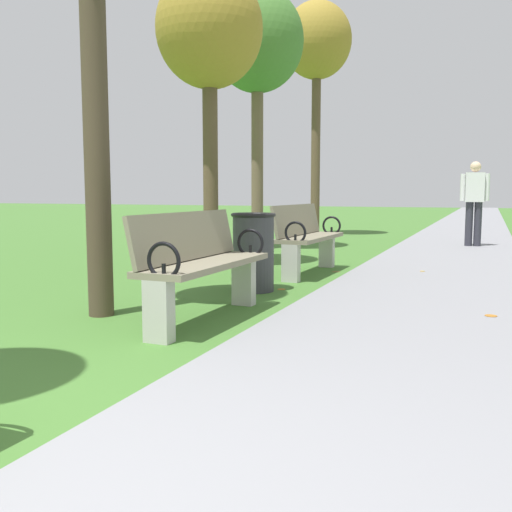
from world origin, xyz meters
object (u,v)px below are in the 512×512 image
object	(u,v)px
park_bench_2	(201,263)
tree_4	(257,44)
park_bench_3	(307,237)
tree_3	(209,33)
trash_bin	(253,252)
pedestrian_walking	(474,199)
tree_5	(317,45)

from	to	relation	value
park_bench_2	tree_4	xyz separation A→B (m)	(-1.78, 5.70, 3.20)
park_bench_3	park_bench_2	bearing A→B (deg)	-90.00
tree_3	trash_bin	world-z (taller)	tree_3
park_bench_3	pedestrian_walking	world-z (taller)	pedestrian_walking
park_bench_2	pedestrian_walking	xyz separation A→B (m)	(1.91, 7.70, 0.44)
park_bench_3	tree_3	size ratio (longest dim) A/B	0.39
park_bench_2	park_bench_3	xyz separation A→B (m)	(0.00, 2.98, 0.00)
park_bench_2	tree_4	world-z (taller)	tree_4
tree_3	tree_5	size ratio (longest dim) A/B	0.75
tree_4	trash_bin	world-z (taller)	tree_4
park_bench_2	trash_bin	bearing A→B (deg)	95.61
tree_3	tree_4	size ratio (longest dim) A/B	0.88
tree_4	trash_bin	xyz separation A→B (m)	(1.63, -4.20, -3.26)
park_bench_2	park_bench_3	bearing A→B (deg)	90.00
tree_5	trash_bin	size ratio (longest dim) A/B	6.55
trash_bin	tree_5	bearing A→B (deg)	101.42
pedestrian_walking	tree_4	bearing A→B (deg)	-151.56
tree_4	pedestrian_walking	bearing A→B (deg)	28.44
park_bench_2	tree_4	bearing A→B (deg)	107.36
tree_3	pedestrian_walking	bearing A→B (deg)	52.86
tree_4	park_bench_2	bearing A→B (deg)	-72.64
tree_3	tree_5	bearing A→B (deg)	92.23
trash_bin	tree_4	bearing A→B (deg)	111.26
park_bench_3	tree_4	xyz separation A→B (m)	(-1.78, 2.72, 3.20)
park_bench_2	tree_3	size ratio (longest dim) A/B	0.39
pedestrian_walking	trash_bin	size ratio (longest dim) A/B	1.93
tree_5	pedestrian_walking	distance (m)	5.37
park_bench_2	tree_5	size ratio (longest dim) A/B	0.29
tree_5	pedestrian_walking	world-z (taller)	tree_5
tree_5	park_bench_3	bearing A→B (deg)	-74.79
tree_4	trash_bin	size ratio (longest dim) A/B	5.55
park_bench_2	pedestrian_walking	size ratio (longest dim) A/B	0.99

